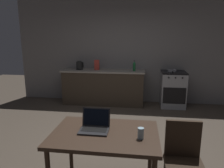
# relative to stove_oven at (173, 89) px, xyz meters

# --- Properties ---
(ground_plane) EXTENTS (12.00, 12.00, 0.00)m
(ground_plane) POSITION_rel_stove_oven_xyz_m (-1.31, -2.32, -0.45)
(ground_plane) COLOR #473D33
(back_wall) EXTENTS (6.40, 0.10, 2.81)m
(back_wall) POSITION_rel_stove_oven_xyz_m (-1.01, 0.35, 0.95)
(back_wall) COLOR slate
(back_wall) RESTS_ON ground_plane
(kitchen_counter) EXTENTS (2.16, 0.64, 0.91)m
(kitchen_counter) POSITION_rel_stove_oven_xyz_m (-1.80, 0.00, 0.00)
(kitchen_counter) COLOR #382D23
(kitchen_counter) RESTS_ON ground_plane
(stove_oven) EXTENTS (0.60, 0.62, 0.91)m
(stove_oven) POSITION_rel_stove_oven_xyz_m (0.00, 0.00, 0.00)
(stove_oven) COLOR gray
(stove_oven) RESTS_ON ground_plane
(dining_table) EXTENTS (1.16, 0.80, 0.75)m
(dining_table) POSITION_rel_stove_oven_xyz_m (-1.20, -3.28, 0.21)
(dining_table) COLOR #332319
(dining_table) RESTS_ON ground_plane
(chair) EXTENTS (0.40, 0.40, 0.88)m
(chair) POSITION_rel_stove_oven_xyz_m (-0.35, -3.26, 0.05)
(chair) COLOR #2D2116
(chair) RESTS_ON ground_plane
(laptop) EXTENTS (0.32, 0.27, 0.22)m
(laptop) POSITION_rel_stove_oven_xyz_m (-1.33, -3.23, 0.34)
(laptop) COLOR #232326
(laptop) RESTS_ON dining_table
(electric_kettle) EXTENTS (0.20, 0.18, 0.22)m
(electric_kettle) POSITION_rel_stove_oven_xyz_m (-2.44, 0.00, 0.56)
(electric_kettle) COLOR black
(electric_kettle) RESTS_ON kitchen_counter
(bottle) EXTENTS (0.07, 0.07, 0.27)m
(bottle) POSITION_rel_stove_oven_xyz_m (-0.99, -0.05, 0.58)
(bottle) COLOR #19592D
(bottle) RESTS_ON kitchen_counter
(frying_pan) EXTENTS (0.22, 0.39, 0.05)m
(frying_pan) POSITION_rel_stove_oven_xyz_m (-0.05, -0.03, 0.48)
(frying_pan) COLOR gray
(frying_pan) RESTS_ON stove_oven
(drinking_glass) EXTENTS (0.06, 0.06, 0.12)m
(drinking_glass) POSITION_rel_stove_oven_xyz_m (-0.82, -3.37, 0.35)
(drinking_glass) COLOR #99B7C6
(drinking_glass) RESTS_ON dining_table
(cereal_box) EXTENTS (0.13, 0.05, 0.26)m
(cereal_box) POSITION_rel_stove_oven_xyz_m (-1.97, 0.02, 0.59)
(cereal_box) COLOR #B2382D
(cereal_box) RESTS_ON kitchen_counter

